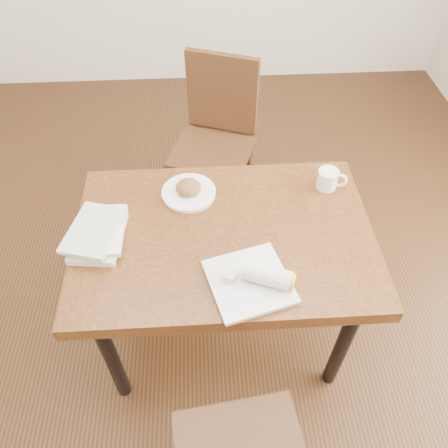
{
  "coord_description": "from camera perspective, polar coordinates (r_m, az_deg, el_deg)",
  "views": [
    {
      "loc": [
        -0.07,
        -1.1,
        2.03
      ],
      "look_at": [
        0.0,
        0.0,
        0.8
      ],
      "focal_mm": 35.0,
      "sensor_mm": 36.0,
      "label": 1
    }
  ],
  "objects": [
    {
      "name": "table",
      "position": [
        1.76,
        0.0,
        -3.0
      ],
      "size": [
        1.16,
        0.78,
        0.75
      ],
      "color": "brown",
      "rests_on": "ground"
    },
    {
      "name": "chair_far",
      "position": [
        2.52,
        -0.97,
        11.97
      ],
      "size": [
        0.54,
        0.54,
        0.95
      ],
      "color": "#4B2A15",
      "rests_on": "ground"
    },
    {
      "name": "book_stack",
      "position": [
        1.71,
        -16.13,
        -1.15
      ],
      "size": [
        0.24,
        0.29,
        0.07
      ],
      "color": "white",
      "rests_on": "table"
    },
    {
      "name": "plate_burrito",
      "position": [
        1.53,
        4.07,
        -7.27
      ],
      "size": [
        0.33,
        0.33,
        0.09
      ],
      "color": "white",
      "rests_on": "table"
    },
    {
      "name": "coffee_mug",
      "position": [
        1.89,
        13.48,
        5.76
      ],
      "size": [
        0.13,
        0.09,
        0.09
      ],
      "color": "white",
      "rests_on": "table"
    },
    {
      "name": "plate_scone",
      "position": [
        1.83,
        -4.64,
        4.35
      ],
      "size": [
        0.23,
        0.23,
        0.07
      ],
      "color": "white",
      "rests_on": "table"
    },
    {
      "name": "ground",
      "position": [
        2.32,
        0.0,
        -13.43
      ],
      "size": [
        4.0,
        5.0,
        0.01
      ],
      "primitive_type": "cube",
      "color": "#472814",
      "rests_on": "ground"
    }
  ]
}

